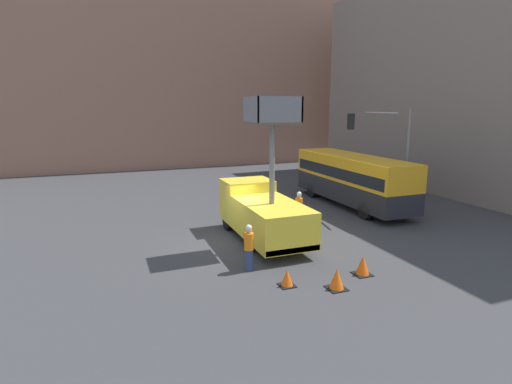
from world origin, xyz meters
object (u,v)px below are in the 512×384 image
(road_worker_directing, at_px, (299,209))
(traffic_cone_near_truck, at_px, (337,279))
(utility_truck, at_px, (262,210))
(traffic_cone_far_side, at_px, (287,278))
(traffic_cone_mid_road, at_px, (363,266))
(city_bus, at_px, (352,177))
(traffic_light_pole, at_px, (388,143))
(road_worker_near_truck, at_px, (249,248))

(road_worker_directing, relative_size, traffic_cone_near_truck, 2.52)
(utility_truck, xyz_separation_m, traffic_cone_far_side, (-1.08, -5.10, -1.17))
(utility_truck, bearing_deg, traffic_cone_mid_road, -68.77)
(city_bus, height_order, traffic_light_pole, traffic_light_pole)
(road_worker_near_truck, relative_size, road_worker_directing, 0.97)
(traffic_light_pole, height_order, traffic_cone_far_side, traffic_light_pole)
(road_worker_near_truck, bearing_deg, road_worker_directing, -171.06)
(utility_truck, distance_m, traffic_light_pole, 9.37)
(city_bus, distance_m, traffic_cone_mid_road, 11.29)
(road_worker_near_truck, relative_size, traffic_cone_mid_road, 2.45)
(utility_truck, xyz_separation_m, road_worker_directing, (2.59, 1.23, -0.50))
(road_worker_near_truck, xyz_separation_m, traffic_cone_mid_road, (3.91, -1.95, -0.58))
(traffic_cone_mid_road, bearing_deg, traffic_cone_far_side, 177.54)
(road_worker_near_truck, distance_m, traffic_cone_mid_road, 4.40)
(traffic_cone_near_truck, bearing_deg, city_bus, 53.74)
(traffic_cone_near_truck, bearing_deg, traffic_cone_far_side, 151.16)
(utility_truck, height_order, traffic_light_pole, utility_truck)
(road_worker_directing, distance_m, traffic_cone_far_side, 7.35)
(utility_truck, xyz_separation_m, traffic_cone_near_truck, (0.44, -5.94, -1.11))
(city_bus, distance_m, traffic_cone_far_side, 13.10)
(city_bus, bearing_deg, traffic_cone_far_side, 137.77)
(city_bus, bearing_deg, road_worker_directing, 121.28)
(traffic_light_pole, height_order, road_worker_directing, traffic_light_pole)
(utility_truck, relative_size, city_bus, 0.67)
(city_bus, xyz_separation_m, road_worker_near_truck, (-9.80, -7.55, -0.97))
(traffic_light_pole, xyz_separation_m, traffic_cone_mid_road, (-6.69, -7.25, -3.88))
(road_worker_near_truck, distance_m, road_worker_directing, 6.35)
(road_worker_near_truck, bearing_deg, traffic_cone_mid_road, 117.07)
(road_worker_directing, xyz_separation_m, traffic_cone_near_truck, (-2.15, -7.17, -0.61))
(utility_truck, height_order, traffic_cone_mid_road, utility_truck)
(road_worker_near_truck, bearing_deg, city_bus, -178.78)
(traffic_light_pole, distance_m, traffic_cone_far_side, 12.74)
(utility_truck, distance_m, city_bus, 9.02)
(city_bus, height_order, traffic_cone_mid_road, city_bus)
(traffic_cone_near_truck, distance_m, traffic_cone_far_side, 1.74)
(city_bus, relative_size, traffic_cone_mid_road, 13.20)
(utility_truck, xyz_separation_m, traffic_cone_mid_road, (2.03, -5.23, -1.11))
(road_worker_directing, bearing_deg, utility_truck, 59.30)
(traffic_cone_near_truck, xyz_separation_m, traffic_cone_mid_road, (1.59, 0.71, -0.00))
(city_bus, relative_size, traffic_light_pole, 1.61)
(city_bus, xyz_separation_m, road_worker_directing, (-5.34, -3.03, -0.93))
(traffic_light_pole, xyz_separation_m, road_worker_directing, (-6.13, -0.78, -3.26))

